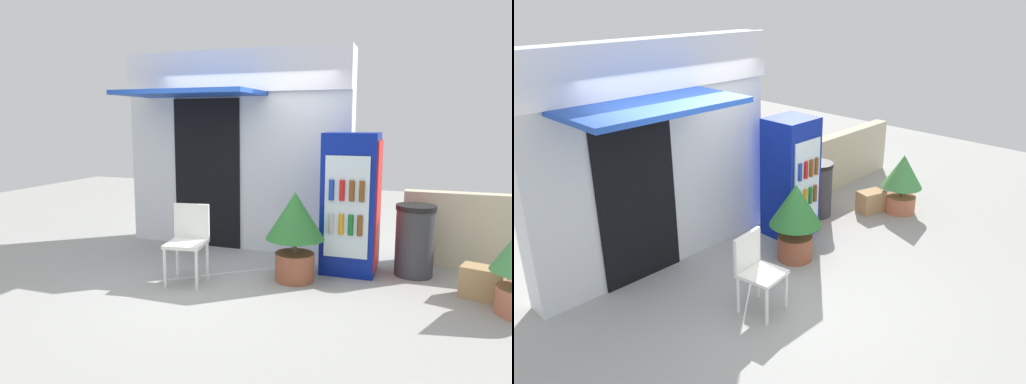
{
  "view_description": "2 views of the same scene",
  "coord_description": "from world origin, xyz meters",
  "views": [
    {
      "loc": [
        2.36,
        -4.79,
        1.85
      ],
      "look_at": [
        0.54,
        0.2,
        1.04
      ],
      "focal_mm": 32.73,
      "sensor_mm": 36.0,
      "label": 1
    },
    {
      "loc": [
        -3.6,
        -3.6,
        3.35
      ],
      "look_at": [
        0.57,
        0.36,
        1.05
      ],
      "focal_mm": 36.02,
      "sensor_mm": 36.0,
      "label": 2
    }
  ],
  "objects": [
    {
      "name": "trash_bin",
      "position": [
        2.28,
        0.97,
        0.43
      ],
      "size": [
        0.47,
        0.47,
        0.86
      ],
      "color": "#38383D",
      "rests_on": "ground"
    },
    {
      "name": "plastic_chair",
      "position": [
        -0.17,
        -0.13,
        0.52
      ],
      "size": [
        0.48,
        0.5,
        0.89
      ],
      "color": "white",
      "rests_on": "ground"
    },
    {
      "name": "potted_plant_curbside",
      "position": [
        3.3,
        0.08,
        0.56
      ],
      "size": [
        0.62,
        0.62,
        0.94
      ],
      "color": "#BC6B4C",
      "rests_on": "ground"
    },
    {
      "name": "drink_cooler",
      "position": [
        1.53,
        0.85,
        0.86
      ],
      "size": [
        0.66,
        0.64,
        1.71
      ],
      "color": "navy",
      "rests_on": "ground"
    },
    {
      "name": "cardboard_box",
      "position": [
        2.98,
        0.42,
        0.17
      ],
      "size": [
        0.47,
        0.38,
        0.34
      ],
      "primitive_type": "cube",
      "rotation": [
        0.0,
        0.0,
        -0.3
      ],
      "color": "tan",
      "rests_on": "ground"
    },
    {
      "name": "stone_boundary_wall",
      "position": [
        3.53,
        1.52,
        0.48
      ],
      "size": [
        2.82,
        0.23,
        0.96
      ],
      "primitive_type": "cube",
      "color": "beige",
      "rests_on": "ground"
    },
    {
      "name": "ground",
      "position": [
        0.0,
        0.0,
        0.0
      ],
      "size": [
        16.0,
        16.0,
        0.0
      ],
      "primitive_type": "plane",
      "color": "#A3A39E"
    },
    {
      "name": "potted_plant_near_shop",
      "position": [
        0.98,
        0.3,
        0.64
      ],
      "size": [
        0.68,
        0.68,
        1.05
      ],
      "color": "#995138",
      "rests_on": "ground"
    },
    {
      "name": "storefront_building",
      "position": [
        -0.26,
        1.49,
        1.48
      ],
      "size": [
        3.35,
        1.36,
        2.83
      ],
      "color": "silver",
      "rests_on": "ground"
    }
  ]
}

